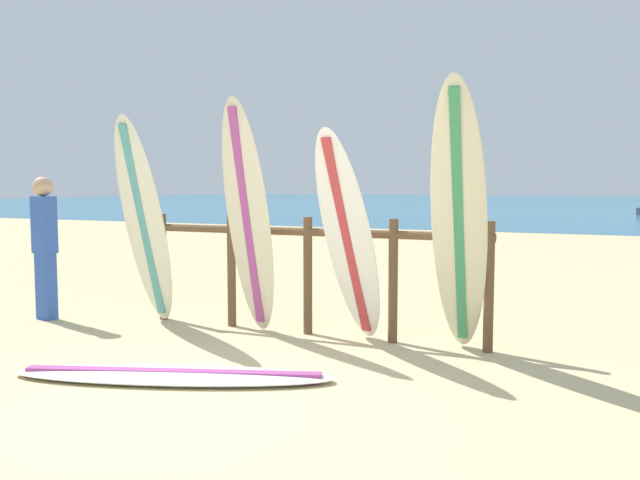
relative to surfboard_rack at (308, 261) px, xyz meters
The scene contains 9 objects.
ground_plane 2.48m from the surfboard_rack, 85.54° to the right, with size 120.00×120.00×0.00m, color #CCB784.
ocean_water 55.64m from the surfboard_rack, 89.81° to the left, with size 120.00×80.00×0.01m, color #196B93.
surfboard_rack is the anchor object (origin of this frame).
surfboard_leaning_far_left 1.79m from the surfboard_rack, 166.57° to the right, with size 0.55×0.84×2.22m.
surfboard_leaning_left 0.74m from the surfboard_rack, 151.66° to the right, with size 0.53×0.61×2.35m.
surfboard_leaning_center_left 0.72m from the surfboard_rack, 30.60° to the right, with size 0.58×1.01×2.01m.
surfboard_leaning_center 1.71m from the surfboard_rack, 13.80° to the right, with size 0.59×1.17×2.37m.
surfboard_lying_on_sand 2.00m from the surfboard_rack, 98.87° to the right, with size 2.57×1.36×0.08m.
beachgoer_standing 3.04m from the surfboard_rack, 169.67° to the right, with size 0.28×0.22×1.60m.
Camera 1 is at (2.62, -3.57, 1.50)m, focal length 36.84 mm.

